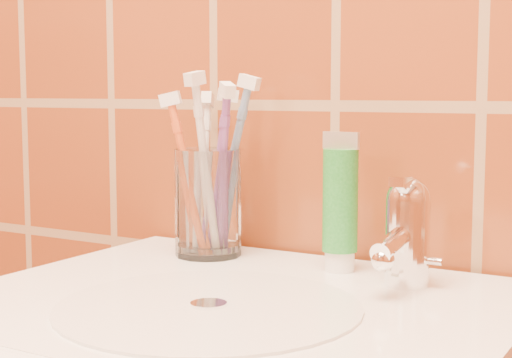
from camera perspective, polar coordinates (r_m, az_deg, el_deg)
The scene contains 9 objects.
glass_tumbler at distance 1.00m, azimuth -3.52°, elevation -1.73°, with size 0.08×0.08×0.14m, color white.
toothpaste_tube at distance 0.92m, azimuth 6.14°, elevation -2.00°, with size 0.05×0.04×0.16m.
faucet at distance 0.86m, azimuth 10.87°, elevation -3.54°, with size 0.05×0.11×0.12m.
toothbrush_0 at distance 1.03m, azimuth -3.82°, elevation 0.39°, with size 0.05×0.08×0.21m, color silver, non-canonical shape.
toothbrush_1 at distance 0.98m, azimuth -3.72°, elevation 0.84°, with size 0.03×0.06×0.24m, color silver, non-canonical shape.
toothbrush_2 at distance 0.99m, azimuth -4.92°, elevation 0.18°, with size 0.07×0.04×0.21m, color #DA5B26, non-canonical shape.
toothbrush_3 at distance 1.01m, azimuth -2.83°, elevation 0.45°, with size 0.05×0.04×0.22m, color #7C4798, non-canonical shape.
toothbrush_4 at distance 0.99m, azimuth -1.86°, elevation 0.82°, with size 0.08×0.03×0.24m, color #688AB9, non-canonical shape.
toothbrush_5 at distance 0.98m, azimuth -2.50°, elevation 0.44°, with size 0.06×0.06×0.23m, color #75418B, non-canonical shape.
Camera 1 is at (0.41, 0.29, 1.06)m, focal length 55.00 mm.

